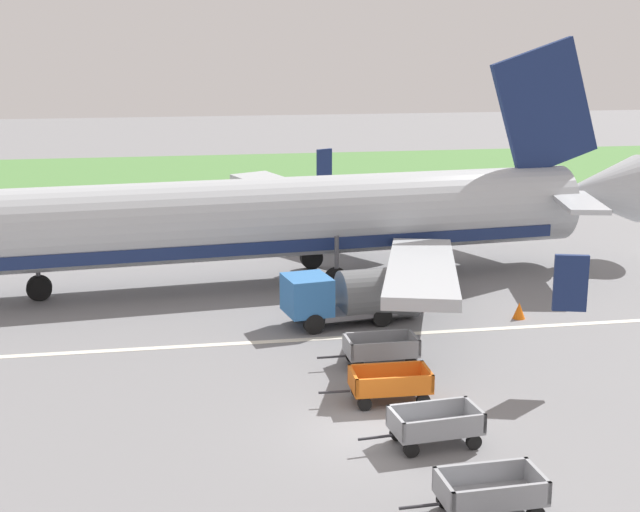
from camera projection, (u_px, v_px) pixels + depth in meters
name	position (u px, v px, depth m)	size (l,w,h in m)	color
ground_plane	(376.00, 432.00, 26.64)	(220.00, 220.00, 0.00)	slate
grass_strip	(234.00, 176.00, 75.10)	(220.00, 28.00, 0.06)	#518442
apron_stripe	(324.00, 339.00, 34.85)	(120.00, 0.36, 0.01)	silver
airplane	(293.00, 218.00, 42.25)	(37.67, 30.29, 11.34)	#B2B7BC
baggage_cart_second_in_row	(490.00, 492.00, 21.88)	(3.58, 1.50, 1.07)	gray
baggage_cart_third_in_row	(435.00, 425.00, 25.67)	(3.60, 1.63, 1.07)	gray
baggage_cart_fourth_in_row	(390.00, 384.00, 28.71)	(3.56, 1.45, 1.07)	orange
baggage_cart_far_end	(381.00, 349.00, 31.87)	(3.56, 1.44, 1.07)	gray
service_truck_beside_carts	(319.00, 300.00, 36.13)	(4.62, 2.60, 2.10)	slate
traffic_cone_near_plane	(519.00, 310.00, 37.27)	(0.52, 0.52, 0.69)	orange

